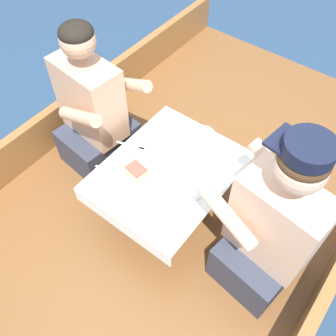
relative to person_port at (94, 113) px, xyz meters
The scene contains 20 objects.
ground_plane 0.96m from the person_port, ahead, with size 60.00×60.00×0.00m, color navy.
boat_deck 0.84m from the person_port, ahead, with size 1.99×3.49×0.33m, color brown.
gunwale_port 0.43m from the person_port, behind, with size 0.06×3.49×0.29m, color #936033.
gunwale_starboard 1.61m from the person_port, ahead, with size 0.06×3.49×0.29m, color #936033.
cockpit_table 0.63m from the person_port, ahead, with size 0.64×0.79×0.38m.
person_port is the anchor object (origin of this frame).
person_starboard 1.24m from the person_port, ahead, with size 0.56×0.50×1.04m.
plate_sandwich 0.54m from the person_port, 20.53° to the right, with size 0.21×0.21×0.01m.
plate_bread 0.79m from the person_port, 14.68° to the right, with size 0.19×0.19×0.01m.
sandwich 0.54m from the person_port, 20.53° to the right, with size 0.13×0.11×0.05m.
bowl_port_near 0.68m from the person_port, 21.37° to the left, with size 0.12×0.12×0.04m.
bowl_starboard_near 0.84m from the person_port, ahead, with size 0.12×0.12×0.04m.
bowl_center_far 0.55m from the person_port, 19.58° to the left, with size 0.13×0.13×0.04m.
coffee_cup_port 0.71m from the person_port, ahead, with size 0.11×0.08×0.06m.
coffee_cup_starboard 0.52m from the person_port, ahead, with size 0.10×0.07×0.07m.
tin_can 0.67m from the person_port, 10.34° to the left, with size 0.07×0.07×0.05m.
utensil_spoon_port 0.45m from the person_port, ahead, with size 0.17×0.04×0.01m.
utensil_knife_starboard 0.44m from the person_port, 34.04° to the right, with size 0.16×0.08×0.00m.
utensil_knife_port 0.88m from the person_port, ahead, with size 0.07×0.16×0.00m.
utensil_fork_port 0.36m from the person_port, ahead, with size 0.17×0.07×0.00m.
Camera 1 is at (0.75, -1.07, 2.32)m, focal length 40.00 mm.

